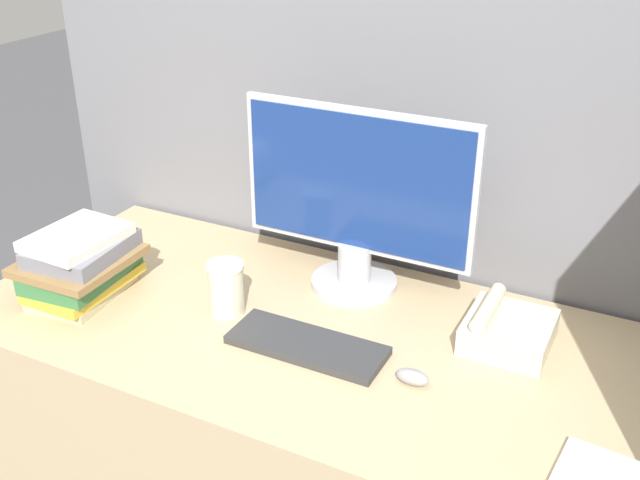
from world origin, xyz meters
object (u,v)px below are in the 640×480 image
at_px(keyboard, 307,345).
at_px(desk_telephone, 507,330).
at_px(monitor, 356,206).
at_px(mouse, 412,377).
at_px(coffee_cup, 226,288).
at_px(book_stack, 81,264).

bearing_deg(keyboard, desk_telephone, 29.24).
relative_size(monitor, mouse, 8.22).
xyz_separation_m(keyboard, coffee_cup, (-0.25, 0.05, 0.06)).
height_order(monitor, book_stack, monitor).
distance_m(monitor, keyboard, 0.38).
xyz_separation_m(monitor, keyboard, (0.02, -0.31, -0.22)).
relative_size(keyboard, desk_telephone, 1.86).
height_order(keyboard, mouse, mouse).
height_order(coffee_cup, book_stack, book_stack).
height_order(keyboard, desk_telephone, desk_telephone).
xyz_separation_m(book_stack, desk_telephone, (1.01, 0.27, -0.05)).
xyz_separation_m(mouse, coffee_cup, (-0.51, 0.07, 0.05)).
height_order(mouse, book_stack, book_stack).
distance_m(mouse, coffee_cup, 0.51).
xyz_separation_m(coffee_cup, desk_telephone, (0.64, 0.17, -0.03)).
bearing_deg(keyboard, monitor, 94.57).
bearing_deg(coffee_cup, keyboard, -12.16).
xyz_separation_m(monitor, mouse, (0.28, -0.32, -0.21)).
relative_size(keyboard, mouse, 4.91).
bearing_deg(desk_telephone, monitor, 168.26).
relative_size(monitor, keyboard, 1.68).
xyz_separation_m(coffee_cup, book_stack, (-0.37, -0.10, 0.02)).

